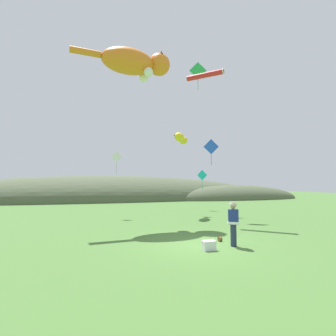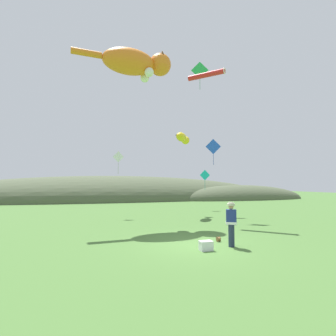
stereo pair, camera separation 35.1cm
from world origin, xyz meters
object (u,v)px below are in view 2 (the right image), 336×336
Objects in this scene: kite_diamond_teal at (205,175)px; kite_diamond_blue at (213,147)px; festival_attendant at (231,223)px; kite_tube_streamer at (207,75)px; kite_diamond_white at (118,157)px; kite_spool at (218,239)px; picnic_cooler at (206,246)px; kite_fish_windsock at (182,138)px; kite_giant_cat at (136,63)px; kite_diamond_green at (200,70)px.

kite_diamond_teal is 0.89× the size of kite_diamond_blue.
festival_attendant is 0.78× the size of kite_tube_streamer.
kite_diamond_white is at bearing 106.43° from festival_attendant.
kite_diamond_white is at bearing -162.45° from kite_diamond_teal.
kite_diamond_blue reaches higher than kite_spool.
picnic_cooler is at bearing -116.76° from kite_tube_streamer.
kite_fish_windsock is at bearing -137.71° from kite_diamond_teal.
kite_fish_windsock is 1.12× the size of kite_tube_streamer.
kite_tube_streamer is at bearing 63.24° from picnic_cooler.
kite_fish_windsock is (4.34, 2.67, -4.43)m from kite_giant_cat.
festival_attendant is 0.70× the size of kite_fish_windsock.
picnic_cooler is 0.19× the size of kite_fish_windsock.
kite_spool is 0.10× the size of kite_diamond_blue.
festival_attendant is 1.47m from picnic_cooler.
kite_diamond_green is 1.34× the size of kite_diamond_white.
kite_tube_streamer is at bearing -123.81° from kite_diamond_blue.
kite_fish_windsock reaches higher than kite_diamond_white.
kite_spool is 0.11× the size of kite_diamond_teal.
picnic_cooler is at bearing -134.44° from kite_spool.
kite_giant_cat is 2.95× the size of kite_tube_streamer.
kite_fish_windsock is 5.26m from kite_tube_streamer.
kite_diamond_green is at bearing 66.27° from picnic_cooler.
kite_diamond_blue is (1.19, 0.06, -6.30)m from kite_diamond_green.
festival_attendant is 1.01× the size of kite_diamond_white.
picnic_cooler is 0.28× the size of kite_diamond_white.
picnic_cooler is 0.23× the size of kite_diamond_blue.
kite_fish_windsock is (1.91, 9.47, 6.14)m from kite_spool.
picnic_cooler is at bearing -115.53° from kite_diamond_teal.
festival_attendant is 0.27× the size of kite_giant_cat.
kite_giant_cat is 6.95m from kite_diamond_white.
kite_diamond_white is 0.81× the size of kite_diamond_blue.
kite_diamond_teal reaches higher than festival_attendant.
kite_spool is at bearing -101.39° from kite_fish_windsock.
kite_diamond_teal is 4.40m from kite_diamond_blue.
kite_fish_windsock reaches higher than picnic_cooler.
festival_attendant is at bearing -108.03° from kite_diamond_green.
kite_giant_cat reaches higher than kite_diamond_teal.
kite_diamond_white is (-3.23, 10.95, 3.59)m from festival_attendant.
kite_diamond_blue is at bearing 56.19° from kite_tube_streamer.
kite_diamond_blue is (-0.97, -3.66, 2.26)m from kite_diamond_teal.
kite_spool is 11.37m from kite_diamond_white.
kite_diamond_white is (-0.74, 3.18, -6.14)m from kite_giant_cat.
kite_giant_cat reaches higher than festival_attendant.
kite_spool is at bearing -113.28° from kite_diamond_teal.
kite_diamond_green is at bearing 74.19° from kite_tube_streamer.
kite_tube_streamer is 1.04× the size of kite_diamond_blue.
kite_giant_cat is (-1.26, 8.00, 10.50)m from picnic_cooler.
kite_tube_streamer is at bearing -105.81° from kite_diamond_green.
kite_fish_windsock reaches higher than festival_attendant.
kite_diamond_green is (1.40, -0.48, 5.60)m from kite_fish_windsock.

